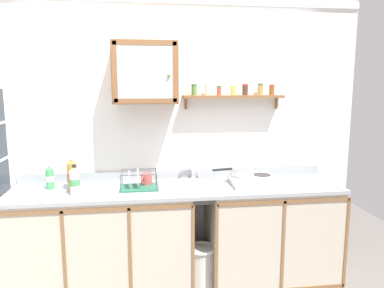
{
  "coord_description": "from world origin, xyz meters",
  "views": [
    {
      "loc": [
        -0.28,
        -2.61,
        1.8
      ],
      "look_at": [
        0.13,
        0.45,
        1.3
      ],
      "focal_mm": 34.14,
      "sensor_mm": 36.0,
      "label": 1
    }
  ],
  "objects_px": {
    "hot_plate_stove": "(253,180)",
    "bottle_water_clear_3": "(75,181)",
    "sink": "(194,188)",
    "dish_rack": "(138,185)",
    "saucepan": "(242,170)",
    "bottle_juice_amber_2": "(72,175)",
    "bottle_soda_green_1": "(50,178)",
    "mug": "(146,179)",
    "bottle_detergent_teal_0": "(71,176)",
    "wall_cabinet": "(145,73)",
    "trash_bin": "(201,272)"
  },
  "relations": [
    {
      "from": "bottle_soda_green_1",
      "to": "saucepan",
      "type": "bearing_deg",
      "value": -2.57
    },
    {
      "from": "saucepan",
      "to": "bottle_juice_amber_2",
      "type": "bearing_deg",
      "value": 179.59
    },
    {
      "from": "bottle_juice_amber_2",
      "to": "bottle_soda_green_1",
      "type": "bearing_deg",
      "value": 162.05
    },
    {
      "from": "hot_plate_stove",
      "to": "trash_bin",
      "type": "height_order",
      "value": "hot_plate_stove"
    },
    {
      "from": "bottle_soda_green_1",
      "to": "bottle_water_clear_3",
      "type": "xyz_separation_m",
      "value": [
        0.23,
        -0.18,
        0.01
      ]
    },
    {
      "from": "saucepan",
      "to": "mug",
      "type": "bearing_deg",
      "value": 174.82
    },
    {
      "from": "bottle_water_clear_3",
      "to": "trash_bin",
      "type": "distance_m",
      "value": 1.29
    },
    {
      "from": "bottle_juice_amber_2",
      "to": "wall_cabinet",
      "type": "distance_m",
      "value": 1.02
    },
    {
      "from": "bottle_detergent_teal_0",
      "to": "wall_cabinet",
      "type": "height_order",
      "value": "wall_cabinet"
    },
    {
      "from": "hot_plate_stove",
      "to": "saucepan",
      "type": "distance_m",
      "value": 0.13
    },
    {
      "from": "trash_bin",
      "to": "bottle_soda_green_1",
      "type": "bearing_deg",
      "value": 171.41
    },
    {
      "from": "bottle_detergent_teal_0",
      "to": "wall_cabinet",
      "type": "xyz_separation_m",
      "value": [
        0.63,
        0.03,
        0.85
      ]
    },
    {
      "from": "bottle_juice_amber_2",
      "to": "bottle_detergent_teal_0",
      "type": "bearing_deg",
      "value": 107.13
    },
    {
      "from": "sink",
      "to": "bottle_juice_amber_2",
      "type": "distance_m",
      "value": 1.0
    },
    {
      "from": "bottle_soda_green_1",
      "to": "trash_bin",
      "type": "xyz_separation_m",
      "value": [
        1.22,
        -0.18,
        -0.81
      ]
    },
    {
      "from": "saucepan",
      "to": "bottle_soda_green_1",
      "type": "distance_m",
      "value": 1.59
    },
    {
      "from": "sink",
      "to": "bottle_detergent_teal_0",
      "type": "xyz_separation_m",
      "value": [
        -1.02,
        0.08,
        0.12
      ]
    },
    {
      "from": "bottle_detergent_teal_0",
      "to": "mug",
      "type": "relative_size",
      "value": 1.74
    },
    {
      "from": "saucepan",
      "to": "bottle_soda_green_1",
      "type": "bearing_deg",
      "value": 177.43
    },
    {
      "from": "trash_bin",
      "to": "wall_cabinet",
      "type": "bearing_deg",
      "value": 149.71
    },
    {
      "from": "hot_plate_stove",
      "to": "mug",
      "type": "xyz_separation_m",
      "value": [
        -0.9,
        0.09,
        0.01
      ]
    },
    {
      "from": "bottle_detergent_teal_0",
      "to": "bottle_soda_green_1",
      "type": "bearing_deg",
      "value": -167.12
    },
    {
      "from": "hot_plate_stove",
      "to": "bottle_soda_green_1",
      "type": "xyz_separation_m",
      "value": [
        -1.68,
        0.09,
        0.06
      ]
    },
    {
      "from": "bottle_water_clear_3",
      "to": "hot_plate_stove",
      "type": "bearing_deg",
      "value": 3.59
    },
    {
      "from": "dish_rack",
      "to": "wall_cabinet",
      "type": "bearing_deg",
      "value": 62.61
    },
    {
      "from": "bottle_water_clear_3",
      "to": "saucepan",
      "type": "bearing_deg",
      "value": 4.76
    },
    {
      "from": "saucepan",
      "to": "dish_rack",
      "type": "bearing_deg",
      "value": -179.17
    },
    {
      "from": "hot_plate_stove",
      "to": "bottle_water_clear_3",
      "type": "xyz_separation_m",
      "value": [
        -1.45,
        -0.09,
        0.07
      ]
    },
    {
      "from": "sink",
      "to": "dish_rack",
      "type": "relative_size",
      "value": 1.9
    },
    {
      "from": "saucepan",
      "to": "mug",
      "type": "xyz_separation_m",
      "value": [
        -0.81,
        0.07,
        -0.07
      ]
    },
    {
      "from": "bottle_detergent_teal_0",
      "to": "trash_bin",
      "type": "relative_size",
      "value": 0.48
    },
    {
      "from": "sink",
      "to": "dish_rack",
      "type": "bearing_deg",
      "value": -175.36
    },
    {
      "from": "bottle_soda_green_1",
      "to": "trash_bin",
      "type": "bearing_deg",
      "value": -8.59
    },
    {
      "from": "hot_plate_stove",
      "to": "bottle_detergent_teal_0",
      "type": "height_order",
      "value": "bottle_detergent_teal_0"
    },
    {
      "from": "sink",
      "to": "trash_bin",
      "type": "bearing_deg",
      "value": -72.36
    },
    {
      "from": "bottle_detergent_teal_0",
      "to": "trash_bin",
      "type": "height_order",
      "value": "bottle_detergent_teal_0"
    },
    {
      "from": "bottle_soda_green_1",
      "to": "bottle_water_clear_3",
      "type": "height_order",
      "value": "bottle_water_clear_3"
    },
    {
      "from": "sink",
      "to": "bottle_juice_amber_2",
      "type": "xyz_separation_m",
      "value": [
        -0.99,
        -0.02,
        0.15
      ]
    },
    {
      "from": "bottle_soda_green_1",
      "to": "mug",
      "type": "bearing_deg",
      "value": 0.12
    },
    {
      "from": "bottle_juice_amber_2",
      "to": "trash_bin",
      "type": "relative_size",
      "value": 0.6
    },
    {
      "from": "saucepan",
      "to": "bottle_juice_amber_2",
      "type": "relative_size",
      "value": 1.34
    },
    {
      "from": "trash_bin",
      "to": "mug",
      "type": "bearing_deg",
      "value": 157.04
    },
    {
      "from": "dish_rack",
      "to": "sink",
      "type": "bearing_deg",
      "value": 4.64
    },
    {
      "from": "wall_cabinet",
      "to": "bottle_soda_green_1",
      "type": "bearing_deg",
      "value": -175.06
    },
    {
      "from": "bottle_soda_green_1",
      "to": "bottle_juice_amber_2",
      "type": "xyz_separation_m",
      "value": [
        0.19,
        -0.06,
        0.03
      ]
    },
    {
      "from": "bottle_water_clear_3",
      "to": "mug",
      "type": "xyz_separation_m",
      "value": [
        0.55,
        0.19,
        -0.06
      ]
    },
    {
      "from": "bottle_detergent_teal_0",
      "to": "bottle_juice_amber_2",
      "type": "height_order",
      "value": "bottle_juice_amber_2"
    },
    {
      "from": "trash_bin",
      "to": "hot_plate_stove",
      "type": "bearing_deg",
      "value": 11.22
    },
    {
      "from": "saucepan",
      "to": "dish_rack",
      "type": "height_order",
      "value": "dish_rack"
    },
    {
      "from": "sink",
      "to": "trash_bin",
      "type": "distance_m",
      "value": 0.71
    }
  ]
}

